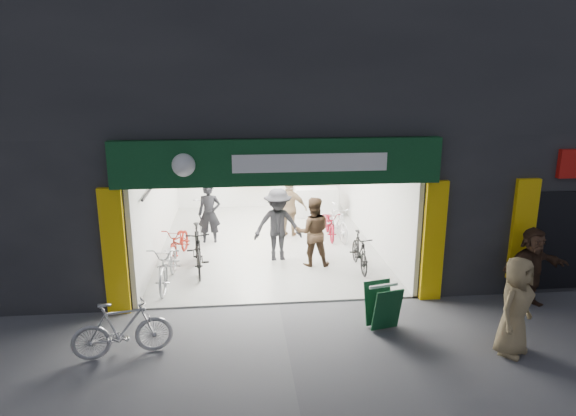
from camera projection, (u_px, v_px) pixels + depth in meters
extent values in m
plane|color=#56565B|center=(279.00, 304.00, 10.80)|extent=(60.00, 60.00, 0.00)
cube|color=#232326|center=(299.00, 34.00, 14.22)|extent=(16.00, 10.00, 4.50)
cube|color=#232326|center=(72.00, 180.00, 14.61)|extent=(5.00, 10.00, 3.50)
cube|color=#232326|center=(459.00, 172.00, 15.74)|extent=(6.00, 10.00, 3.50)
cube|color=#9E9E99|center=(267.00, 242.00, 14.64)|extent=(6.00, 8.00, 0.04)
cube|color=silver|center=(259.00, 163.00, 18.17)|extent=(6.00, 0.20, 3.20)
cube|color=silver|center=(158.00, 191.00, 13.94)|extent=(0.10, 8.00, 3.20)
cube|color=silver|center=(370.00, 186.00, 14.52)|extent=(0.10, 8.00, 3.20)
cube|color=white|center=(266.00, 129.00, 13.80)|extent=(6.00, 8.00, 0.10)
cube|color=black|center=(278.00, 145.00, 10.03)|extent=(6.00, 0.30, 0.30)
cube|color=#0D3A1A|center=(279.00, 162.00, 9.90)|extent=(6.40, 0.25, 0.90)
cube|color=white|center=(311.00, 163.00, 9.82)|extent=(3.00, 0.02, 0.35)
cube|color=#E1AB0B|center=(115.00, 252.00, 10.09)|extent=(0.45, 0.12, 2.60)
cube|color=#E1AB0B|center=(433.00, 242.00, 10.73)|extent=(0.45, 0.12, 2.60)
cube|color=#E1AB0B|center=(523.00, 230.00, 10.87)|extent=(0.50, 0.12, 2.20)
cylinder|color=black|center=(159.00, 177.00, 13.25)|extent=(0.06, 5.00, 0.06)
cube|color=silver|center=(316.00, 203.00, 17.10)|extent=(1.40, 0.60, 1.00)
cube|color=white|center=(274.00, 146.00, 11.13)|extent=(1.30, 0.35, 0.04)
cube|color=white|center=(268.00, 136.00, 12.86)|extent=(1.30, 0.35, 0.04)
cube|color=white|center=(264.00, 128.00, 14.59)|extent=(1.30, 0.35, 0.04)
cube|color=white|center=(261.00, 122.00, 16.32)|extent=(1.30, 0.35, 0.04)
imported|color=#A6A7AB|center=(168.00, 264.00, 11.63)|extent=(0.79, 2.03, 1.05)
imported|color=black|center=(198.00, 249.00, 12.39)|extent=(0.75, 1.97, 1.16)
imported|color=maroon|center=(179.00, 242.00, 13.31)|extent=(0.87, 1.80, 0.91)
imported|color=#A9A9AE|center=(205.00, 213.00, 15.57)|extent=(0.72, 1.99, 1.17)
imported|color=black|center=(360.00, 252.00, 12.58)|extent=(0.45, 1.55, 0.93)
imported|color=maroon|center=(330.00, 224.00, 15.00)|extent=(0.63, 1.63, 0.84)
imported|color=silver|center=(337.00, 222.00, 14.85)|extent=(0.77, 1.79, 1.04)
imported|color=#ADACB1|center=(122.00, 329.00, 8.72)|extent=(1.74, 0.80, 1.01)
imported|color=black|center=(209.00, 214.00, 14.40)|extent=(0.64, 0.43, 1.73)
imported|color=#392719|center=(313.00, 232.00, 12.70)|extent=(0.90, 0.73, 1.78)
imported|color=black|center=(278.00, 225.00, 13.04)|extent=(1.28, 0.78, 1.91)
imported|color=#896E4F|center=(290.00, 209.00, 14.97)|extent=(1.08, 0.67, 1.72)
imported|color=#917C54|center=(515.00, 306.00, 8.72)|extent=(1.02, 0.97, 1.76)
imported|color=#3C281B|center=(531.00, 267.00, 10.54)|extent=(1.64, 0.80, 1.70)
cube|color=#0F3C1F|center=(387.00, 310.00, 9.53)|extent=(0.59, 0.33, 0.84)
cube|color=#0F3C1F|center=(378.00, 302.00, 9.86)|extent=(0.59, 0.33, 0.84)
cube|color=white|center=(384.00, 286.00, 9.59)|extent=(0.58, 0.18, 0.05)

